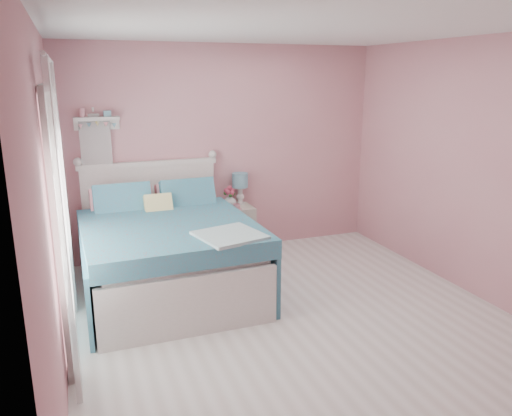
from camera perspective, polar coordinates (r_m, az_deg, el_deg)
floor at (r=4.74m, az=4.84°, el=-13.08°), size 4.50×4.50×0.00m
room_shell at (r=4.23m, az=5.31°, el=6.21°), size 4.50×4.50×4.50m
bed at (r=5.34m, az=-10.11°, el=-5.11°), size 1.71×2.14×1.23m
nightstand at (r=6.38m, az=-2.37°, el=-2.51°), size 0.43×0.43×0.62m
table_lamp at (r=6.36m, az=-1.84°, el=2.92°), size 0.20×0.20×0.40m
vase at (r=6.26m, az=-3.03°, el=0.90°), size 0.19×0.19×0.17m
teacup at (r=6.15m, az=-2.22°, el=0.16°), size 0.11×0.11×0.07m
roses at (r=6.23m, az=-3.05°, el=1.98°), size 0.14×0.11×0.12m
wall_shelf at (r=5.99m, az=-17.78°, el=9.56°), size 0.50×0.15×0.25m
hanging_dress at (r=6.01m, az=-17.80°, el=6.37°), size 0.34×0.03×0.72m
french_door at (r=4.32m, az=-21.66°, el=-1.52°), size 0.04×1.32×2.16m
curtain_near at (r=3.58m, az=-21.13°, el=-3.01°), size 0.04×0.40×2.32m
curtain_far at (r=5.02m, az=-21.13°, el=1.95°), size 0.04×0.40×2.32m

